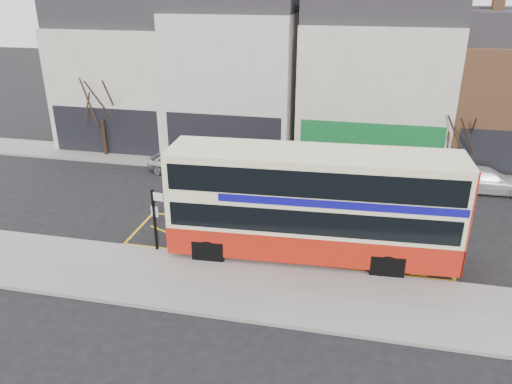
% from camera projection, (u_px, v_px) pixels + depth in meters
% --- Properties ---
extents(ground, '(120.00, 120.00, 0.00)m').
position_uv_depth(ground, '(279.00, 261.00, 20.92)').
color(ground, black).
rests_on(ground, ground).
extents(pavement, '(40.00, 4.00, 0.15)m').
position_uv_depth(pavement, '(268.00, 290.00, 18.83)').
color(pavement, gray).
rests_on(pavement, ground).
extents(kerb, '(40.00, 0.15, 0.15)m').
position_uv_depth(kerb, '(277.00, 264.00, 20.56)').
color(kerb, gray).
rests_on(kerb, ground).
extents(far_pavement, '(50.00, 3.00, 0.15)m').
position_uv_depth(far_pavement, '(309.00, 169.00, 30.77)').
color(far_pavement, gray).
rests_on(far_pavement, ground).
extents(road_markings, '(14.00, 3.40, 0.01)m').
position_uv_depth(road_markings, '(285.00, 243.00, 22.36)').
color(road_markings, '#FCB40D').
rests_on(road_markings, ground).
extents(terrace_far_left, '(8.00, 8.01, 10.80)m').
position_uv_depth(terrace_far_left, '(128.00, 72.00, 35.13)').
color(terrace_far_left, white).
rests_on(terrace_far_left, ground).
extents(terrace_left, '(8.00, 8.01, 11.80)m').
position_uv_depth(terrace_left, '(238.00, 69.00, 33.36)').
color(terrace_left, beige).
rests_on(terrace_left, ground).
extents(terrace_green_shop, '(9.00, 8.01, 11.30)m').
position_uv_depth(terrace_green_shop, '(375.00, 78.00, 31.69)').
color(terrace_green_shop, white).
rests_on(terrace_green_shop, ground).
extents(double_decker_bus, '(11.84, 3.29, 4.68)m').
position_uv_depth(double_decker_bus, '(313.00, 204.00, 20.31)').
color(double_decker_bus, '#F9F2BD').
rests_on(double_decker_bus, ground).
extents(bus_stop_post, '(0.69, 0.17, 2.79)m').
position_uv_depth(bus_stop_post, '(155.00, 214.00, 20.86)').
color(bus_stop_post, black).
rests_on(bus_stop_post, pavement).
extents(car_silver, '(4.06, 2.52, 1.29)m').
position_uv_depth(car_silver, '(178.00, 164.00, 29.94)').
color(car_silver, '#B9BABE').
rests_on(car_silver, ground).
extents(car_grey, '(4.19, 2.51, 1.31)m').
position_uv_depth(car_grey, '(247.00, 165.00, 29.80)').
color(car_grey, '#43464B').
rests_on(car_grey, ground).
extents(car_white, '(4.65, 2.03, 1.33)m').
position_uv_depth(car_white, '(486.00, 180.00, 27.52)').
color(car_white, white).
rests_on(car_white, ground).
extents(street_tree_left, '(3.07, 3.07, 6.64)m').
position_uv_depth(street_tree_left, '(98.00, 88.00, 31.51)').
color(street_tree_left, '#332416').
rests_on(street_tree_left, ground).
extents(street_tree_right, '(2.36, 2.36, 5.09)m').
position_uv_depth(street_tree_right, '(461.00, 123.00, 27.80)').
color(street_tree_right, '#332416').
rests_on(street_tree_right, ground).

